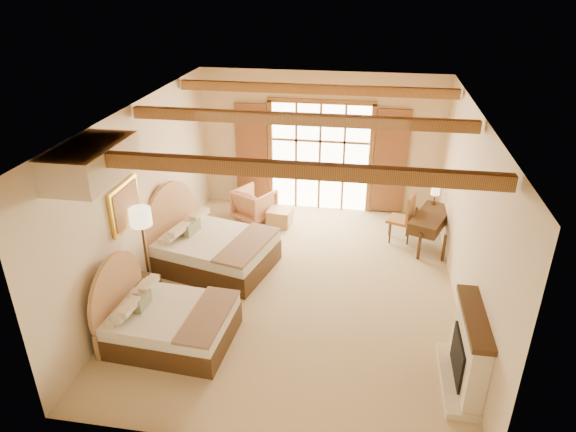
% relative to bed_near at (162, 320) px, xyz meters
% --- Properties ---
extents(floor, '(7.00, 7.00, 0.00)m').
position_rel_bed_near_xyz_m(floor, '(1.83, 1.77, -0.36)').
color(floor, '#CAB386').
rests_on(floor, ground).
extents(wall_back, '(5.50, 0.00, 5.50)m').
position_rel_bed_near_xyz_m(wall_back, '(1.83, 5.27, 1.24)').
color(wall_back, beige).
rests_on(wall_back, ground).
extents(wall_left, '(0.00, 7.00, 7.00)m').
position_rel_bed_near_xyz_m(wall_left, '(-0.92, 1.77, 1.24)').
color(wall_left, beige).
rests_on(wall_left, ground).
extents(wall_right, '(0.00, 7.00, 7.00)m').
position_rel_bed_near_xyz_m(wall_right, '(4.58, 1.77, 1.24)').
color(wall_right, beige).
rests_on(wall_right, ground).
extents(ceiling, '(7.00, 7.00, 0.00)m').
position_rel_bed_near_xyz_m(ceiling, '(1.83, 1.77, 2.84)').
color(ceiling, '#A76A2E').
rests_on(ceiling, ground).
extents(ceiling_beams, '(5.39, 4.60, 0.18)m').
position_rel_bed_near_xyz_m(ceiling_beams, '(1.83, 1.77, 2.72)').
color(ceiling_beams, olive).
rests_on(ceiling_beams, ceiling).
extents(french_doors, '(3.95, 0.08, 2.60)m').
position_rel_bed_near_xyz_m(french_doors, '(1.83, 5.21, 0.89)').
color(french_doors, white).
rests_on(french_doors, ground).
extents(fireplace, '(0.46, 1.40, 1.16)m').
position_rel_bed_near_xyz_m(fireplace, '(4.42, -0.23, 0.15)').
color(fireplace, beige).
rests_on(fireplace, ground).
extents(painting, '(0.06, 0.95, 0.75)m').
position_rel_bed_near_xyz_m(painting, '(-0.88, 1.02, 1.39)').
color(painting, yellow).
rests_on(painting, wall_left).
extents(canopy_valance, '(0.70, 1.40, 0.45)m').
position_rel_bed_near_xyz_m(canopy_valance, '(-0.57, -0.23, 2.59)').
color(canopy_valance, beige).
rests_on(canopy_valance, ceiling).
extents(bed_near, '(1.91, 1.49, 1.20)m').
position_rel_bed_near_xyz_m(bed_near, '(0.00, 0.00, 0.00)').
color(bed_near, '#422713').
rests_on(bed_near, floor).
extents(bed_far, '(2.42, 2.01, 1.36)m').
position_rel_bed_near_xyz_m(bed_far, '(0.03, 2.20, 0.05)').
color(bed_far, '#422713').
rests_on(bed_far, floor).
extents(nightstand, '(0.51, 0.51, 0.55)m').
position_rel_bed_near_xyz_m(nightstand, '(-0.63, 0.73, -0.09)').
color(nightstand, '#422713').
rests_on(nightstand, floor).
extents(floor_lamp, '(0.36, 0.36, 1.68)m').
position_rel_bed_near_xyz_m(floor_lamp, '(-0.67, 1.08, 1.07)').
color(floor_lamp, '#3D2A18').
rests_on(floor_lamp, floor).
extents(armchair, '(1.07, 1.08, 0.73)m').
position_rel_bed_near_xyz_m(armchair, '(0.45, 4.36, 0.00)').
color(armchair, tan).
rests_on(armchair, floor).
extents(ottoman, '(0.55, 0.55, 0.37)m').
position_rel_bed_near_xyz_m(ottoman, '(1.07, 4.17, -0.18)').
color(ottoman, tan).
rests_on(ottoman, floor).
extents(desk, '(1.01, 1.43, 0.71)m').
position_rel_bed_near_xyz_m(desk, '(4.26, 3.73, 0.02)').
color(desk, '#422713').
rests_on(desk, floor).
extents(desk_chair, '(0.60, 0.59, 1.05)m').
position_rel_bed_near_xyz_m(desk_chair, '(3.69, 3.87, -0.04)').
color(desk_chair, '#935C2D').
rests_on(desk_chair, floor).
extents(desk_lamp, '(0.18, 0.18, 0.36)m').
position_rel_bed_near_xyz_m(desk_lamp, '(4.35, 4.24, 0.62)').
color(desk_lamp, '#3D2A18').
rests_on(desk_lamp, desk).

